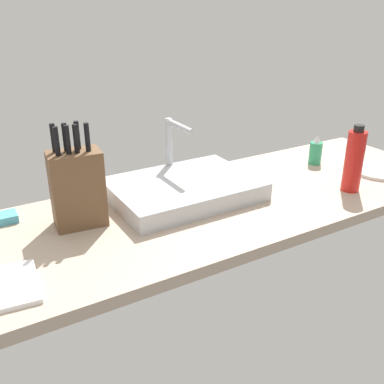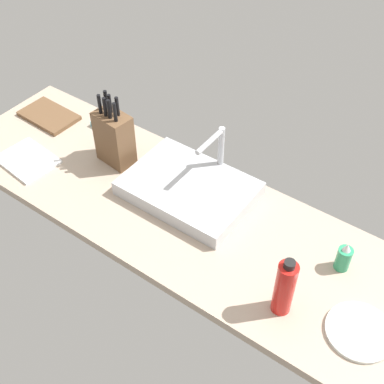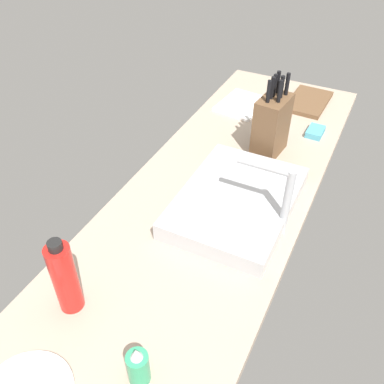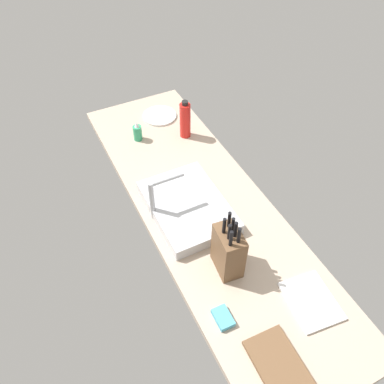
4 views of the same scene
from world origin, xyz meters
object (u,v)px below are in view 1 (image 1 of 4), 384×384
dinner_plate (379,170)px  dish_sponge (1,219)px  knife_block (77,187)px  sink_basin (184,189)px  water_bottle (354,161)px  faucet (173,144)px  soap_bottle (316,152)px

dinner_plate → dish_sponge: size_ratio=2.26×
knife_block → dish_sponge: 25.94cm
dinner_plate → dish_sponge: (-130.26, 29.63, 0.60)cm
sink_basin → dish_sponge: size_ratio=5.19×
water_bottle → dinner_plate: bearing=14.8°
knife_block → dinner_plate: knife_block is taller
water_bottle → dish_sponge: bearing=161.5°
faucet → water_bottle: water_bottle is taller
knife_block → water_bottle: size_ratio=1.31×
soap_bottle → water_bottle: bearing=-109.0°
faucet → soap_bottle: faucet is taller
faucet → dish_sponge: size_ratio=2.52×
soap_bottle → faucet: bearing=168.1°
soap_bottle → dinner_plate: 24.49cm
faucet → knife_block: bearing=-159.2°
dish_sponge → soap_bottle: bearing=-5.1°
faucet → dish_sponge: bearing=-178.3°
dinner_plate → sink_basin: bearing=166.7°
faucet → soap_bottle: bearing=-11.9°
faucet → soap_bottle: (57.28, -12.04, -9.17)cm
water_bottle → dish_sponge: 113.31cm
sink_basin → soap_bottle: soap_bottle is taller
sink_basin → knife_block: bearing=-178.3°
soap_bottle → dinner_plate: soap_bottle is taller
soap_bottle → dinner_plate: bearing=-53.3°
sink_basin → knife_block: 36.51cm
dinner_plate → dish_sponge: bearing=167.2°
knife_block → dish_sponge: knife_block is taller
faucet → dinner_plate: 79.41cm
knife_block → soap_bottle: size_ratio=2.60×
knife_block → dinner_plate: (110.38, -16.65, -11.03)cm
knife_block → faucet: bearing=27.2°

